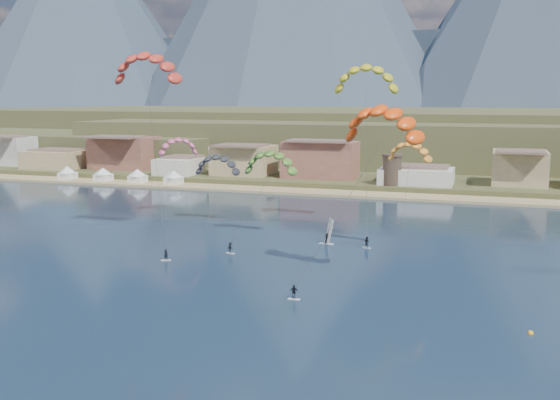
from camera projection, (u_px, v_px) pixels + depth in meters
name	position (u px, v px, depth m)	size (l,w,h in m)	color
ground	(190.00, 330.00, 72.57)	(2400.00, 2400.00, 0.00)	#0D1F31
beach	(368.00, 195.00, 171.78)	(2200.00, 12.00, 0.90)	tan
land	(461.00, 126.00, 596.89)	(2200.00, 900.00, 4.00)	brown
foothills	(474.00, 136.00, 281.77)	(940.00, 210.00, 18.00)	brown
town	(250.00, 156.00, 198.10)	(400.00, 24.00, 12.00)	silver
watchtower	(392.00, 169.00, 176.74)	(5.82, 5.82, 8.60)	#47382D
beach_tents	(119.00, 172.00, 195.18)	(43.40, 6.40, 5.00)	white
kitesurfer_red	(147.00, 63.00, 113.73)	(17.43, 16.86, 36.25)	silver
kitesurfer_yellow	(366.00, 75.00, 123.80)	(13.28, 20.13, 34.76)	silver
kitesurfer_orange	(382.00, 118.00, 87.70)	(16.33, 16.04, 27.48)	silver
kitesurfer_green	(270.00, 159.00, 118.90)	(10.50, 17.36, 19.83)	silver
distant_kite_pink	(178.00, 144.00, 140.81)	(9.09, 8.37, 18.91)	#262626
distant_kite_dark	(217.00, 161.00, 132.71)	(10.16, 6.43, 16.32)	#262626
distant_kite_orange	(410.00, 148.00, 106.18)	(8.31, 6.37, 20.17)	#262626
windsurfer	(328.00, 236.00, 114.81)	(2.65, 2.89, 4.60)	silver
buoy	(531.00, 333.00, 71.24)	(0.61, 0.61, 0.61)	yellow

